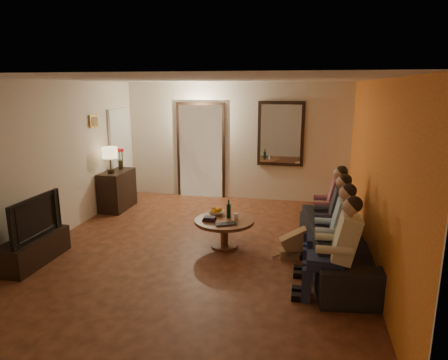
% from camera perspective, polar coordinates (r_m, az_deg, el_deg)
% --- Properties ---
extents(floor, '(5.00, 6.00, 0.01)m').
position_cam_1_polar(floor, '(6.45, -3.20, -9.59)').
color(floor, '#472313').
rests_on(floor, ground).
extents(ceiling, '(5.00, 6.00, 0.01)m').
position_cam_1_polar(ceiling, '(5.95, -3.53, 14.17)').
color(ceiling, white).
rests_on(ceiling, back_wall).
extents(back_wall, '(5.00, 0.02, 2.60)m').
position_cam_1_polar(back_wall, '(8.96, 1.67, 5.51)').
color(back_wall, beige).
rests_on(back_wall, floor).
extents(front_wall, '(5.00, 0.02, 2.60)m').
position_cam_1_polar(front_wall, '(3.37, -16.87, -8.18)').
color(front_wall, beige).
rests_on(front_wall, floor).
extents(left_wall, '(0.02, 6.00, 2.60)m').
position_cam_1_polar(left_wall, '(7.13, -23.15, 2.47)').
color(left_wall, beige).
rests_on(left_wall, floor).
extents(right_wall, '(0.02, 6.00, 2.60)m').
position_cam_1_polar(right_wall, '(5.94, 20.63, 0.71)').
color(right_wall, beige).
rests_on(right_wall, floor).
extents(orange_accent, '(0.01, 6.00, 2.60)m').
position_cam_1_polar(orange_accent, '(5.94, 20.54, 0.71)').
color(orange_accent, orange).
rests_on(orange_accent, right_wall).
extents(kitchen_doorway, '(1.00, 0.06, 2.10)m').
position_cam_1_polar(kitchen_doorway, '(9.15, -3.32, 4.08)').
color(kitchen_doorway, '#FFE0A5').
rests_on(kitchen_doorway, floor).
extents(door_trim, '(1.12, 0.04, 2.22)m').
position_cam_1_polar(door_trim, '(9.14, -3.33, 4.07)').
color(door_trim, black).
rests_on(door_trim, floor).
extents(fridge_glimpse, '(0.45, 0.03, 1.70)m').
position_cam_1_polar(fridge_glimpse, '(9.12, -1.78, 3.10)').
color(fridge_glimpse, silver).
rests_on(fridge_glimpse, floor).
extents(mirror_frame, '(1.00, 0.05, 1.40)m').
position_cam_1_polar(mirror_frame, '(8.77, 8.11, 6.54)').
color(mirror_frame, black).
rests_on(mirror_frame, back_wall).
extents(mirror_glass, '(0.86, 0.02, 1.26)m').
position_cam_1_polar(mirror_glass, '(8.74, 8.10, 6.52)').
color(mirror_glass, white).
rests_on(mirror_glass, back_wall).
extents(white_door, '(0.06, 0.85, 2.04)m').
position_cam_1_polar(white_door, '(9.11, -14.60, 3.44)').
color(white_door, white).
rests_on(white_door, floor).
extents(framed_art, '(0.03, 0.28, 0.24)m').
position_cam_1_polar(framed_art, '(8.14, -18.12, 7.99)').
color(framed_art, '#B28C33').
rests_on(framed_art, left_wall).
extents(art_canvas, '(0.01, 0.22, 0.18)m').
position_cam_1_polar(art_canvas, '(8.13, -18.03, 8.00)').
color(art_canvas, brown).
rests_on(art_canvas, left_wall).
extents(dresser, '(0.45, 0.90, 0.80)m').
position_cam_1_polar(dresser, '(8.58, -14.99, -1.39)').
color(dresser, black).
rests_on(dresser, floor).
extents(table_lamp, '(0.30, 0.30, 0.54)m').
position_cam_1_polar(table_lamp, '(8.25, -15.94, 2.76)').
color(table_lamp, beige).
rests_on(table_lamp, dresser).
extents(flower_vase, '(0.14, 0.14, 0.44)m').
position_cam_1_polar(flower_vase, '(8.64, -14.58, 2.96)').
color(flower_vase, red).
rests_on(flower_vase, dresser).
extents(tv_stand, '(0.45, 1.16, 0.39)m').
position_cam_1_polar(tv_stand, '(6.49, -25.58, -8.96)').
color(tv_stand, black).
rests_on(tv_stand, floor).
extents(tv, '(1.05, 0.14, 0.60)m').
position_cam_1_polar(tv, '(6.33, -26.02, -4.79)').
color(tv, black).
rests_on(tv, tv_stand).
extents(sofa, '(2.41, 1.19, 0.68)m').
position_cam_1_polar(sofa, '(5.84, 16.38, -9.05)').
color(sofa, black).
rests_on(sofa, floor).
extents(person_a, '(0.60, 0.40, 1.20)m').
position_cam_1_polar(person_a, '(4.91, 16.17, -10.11)').
color(person_a, tan).
rests_on(person_a, sofa).
extents(person_b, '(0.60, 0.40, 1.20)m').
position_cam_1_polar(person_b, '(5.46, 15.74, -7.65)').
color(person_b, tan).
rests_on(person_b, sofa).
extents(person_c, '(0.60, 0.40, 1.20)m').
position_cam_1_polar(person_c, '(6.03, 15.39, -5.64)').
color(person_c, tan).
rests_on(person_c, sofa).
extents(person_d, '(0.60, 0.40, 1.20)m').
position_cam_1_polar(person_d, '(6.60, 15.10, -3.99)').
color(person_d, tan).
rests_on(person_d, sofa).
extents(dog, '(0.61, 0.39, 0.56)m').
position_cam_1_polar(dog, '(6.06, 10.28, -8.48)').
color(dog, olive).
rests_on(dog, floor).
extents(coffee_table, '(0.98, 0.98, 0.45)m').
position_cam_1_polar(coffee_table, '(6.41, 0.05, -7.58)').
color(coffee_table, brown).
rests_on(coffee_table, floor).
extents(bowl, '(0.26, 0.26, 0.06)m').
position_cam_1_polar(bowl, '(6.56, -1.10, -4.69)').
color(bowl, white).
rests_on(bowl, coffee_table).
extents(oranges, '(0.20, 0.20, 0.08)m').
position_cam_1_polar(oranges, '(6.54, -1.10, -4.13)').
color(oranges, orange).
rests_on(oranges, bowl).
extents(wine_bottle, '(0.07, 0.07, 0.31)m').
position_cam_1_polar(wine_bottle, '(6.37, 0.67, -4.10)').
color(wine_bottle, black).
rests_on(wine_bottle, coffee_table).
extents(wine_glass, '(0.06, 0.06, 0.10)m').
position_cam_1_polar(wine_glass, '(6.33, 1.74, -5.20)').
color(wine_glass, silver).
rests_on(wine_glass, coffee_table).
extents(book_stack, '(0.20, 0.15, 0.07)m').
position_cam_1_polar(book_stack, '(6.27, -2.12, -5.52)').
color(book_stack, black).
rests_on(book_stack, coffee_table).
extents(laptop, '(0.39, 0.34, 0.03)m').
position_cam_1_polar(laptop, '(6.05, 0.44, -6.46)').
color(laptop, black).
rests_on(laptop, coffee_table).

